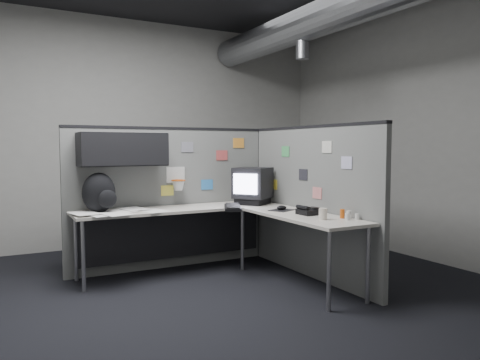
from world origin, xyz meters
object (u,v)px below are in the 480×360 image
backpack (100,193)px  monitor (253,185)px  desk (211,220)px  phone (308,211)px  keyboard (233,207)px

backpack → monitor: bearing=-9.0°
desk → backpack: bearing=165.2°
desk → monitor: size_ratio=4.41×
desk → phone: (0.68, -0.82, 0.15)m
desk → monitor: (0.63, 0.20, 0.34)m
desk → monitor: 0.74m
monitor → backpack: size_ratio=1.28×
monitor → phone: monitor is taller
phone → backpack: bearing=157.3°
keyboard → backpack: backpack is taller
desk → backpack: 1.19m
keyboard → phone: size_ratio=2.57×
monitor → keyboard: (-0.41, -0.29, -0.20)m
monitor → phone: (0.06, -1.01, -0.19)m
monitor → backpack: bearing=-173.5°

